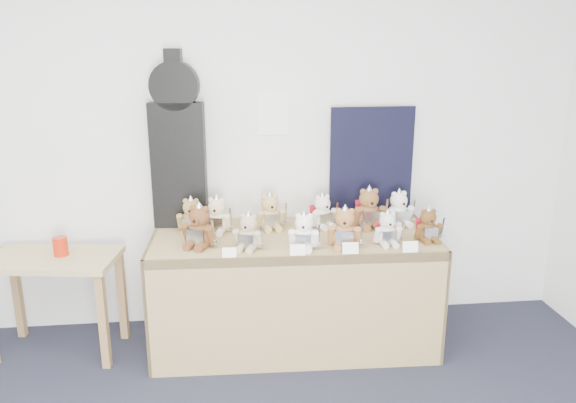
{
  "coord_description": "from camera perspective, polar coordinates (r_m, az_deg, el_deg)",
  "views": [
    {
      "loc": [
        0.51,
        -1.37,
        2.0
      ],
      "look_at": [
        0.89,
        1.99,
        1.03
      ],
      "focal_mm": 35.0,
      "sensor_mm": 36.0,
      "label": 1
    }
  ],
  "objects": [
    {
      "name": "room_shell",
      "position": [
        3.91,
        -1.58,
        8.94
      ],
      "size": [
        6.0,
        6.0,
        6.0
      ],
      "color": "white",
      "rests_on": "floor"
    },
    {
      "name": "entry_card_c",
      "position": [
        3.38,
        6.36,
        -4.74
      ],
      "size": [
        0.1,
        0.02,
        0.07
      ],
      "primitive_type": "cube",
      "rotation": [
        -0.24,
        0.0,
        -0.03
      ],
      "color": "white",
      "rests_on": "display_table"
    },
    {
      "name": "entry_card_d",
      "position": [
        3.46,
        12.32,
        -4.52
      ],
      "size": [
        0.09,
        0.02,
        0.07
      ],
      "primitive_type": "cube",
      "rotation": [
        -0.24,
        0.0,
        -0.03
      ],
      "color": "white",
      "rests_on": "display_table"
    },
    {
      "name": "teddy_back_left",
      "position": [
        3.75,
        -7.23,
        -1.5
      ],
      "size": [
        0.22,
        0.2,
        0.27
      ],
      "rotation": [
        0.0,
        0.0,
        -0.24
      ],
      "color": "beige",
      "rests_on": "display_table"
    },
    {
      "name": "teddy_front_far_left",
      "position": [
        3.5,
        -8.98,
        -2.66
      ],
      "size": [
        0.24,
        0.24,
        0.3
      ],
      "rotation": [
        0.0,
        0.0,
        -0.44
      ],
      "color": "brown",
      "rests_on": "display_table"
    },
    {
      "name": "teddy_front_right",
      "position": [
        3.48,
        5.77,
        -2.81
      ],
      "size": [
        0.23,
        0.21,
        0.28
      ],
      "rotation": [
        0.0,
        0.0,
        -0.23
      ],
      "color": "#9A673A",
      "rests_on": "display_table"
    },
    {
      "name": "teddy_back_right",
      "position": [
        3.86,
        8.21,
        -0.82
      ],
      "size": [
        0.25,
        0.21,
        0.31
      ],
      "rotation": [
        0.0,
        0.0,
        0.04
      ],
      "color": "brown",
      "rests_on": "display_table"
    },
    {
      "name": "teddy_front_end",
      "position": [
        3.67,
        14.03,
        -2.47
      ],
      "size": [
        0.2,
        0.17,
        0.24
      ],
      "rotation": [
        0.0,
        0.0,
        0.07
      ],
      "color": "brown",
      "rests_on": "display_table"
    },
    {
      "name": "teddy_back_centre_right",
      "position": [
        3.84,
        3.53,
        -1.11
      ],
      "size": [
        0.22,
        0.2,
        0.26
      ],
      "rotation": [
        0.0,
        0.0,
        0.37
      ],
      "color": "white",
      "rests_on": "display_table"
    },
    {
      "name": "teddy_back_centre_left",
      "position": [
        3.79,
        -1.82,
        -1.16
      ],
      "size": [
        0.23,
        0.2,
        0.28
      ],
      "rotation": [
        0.0,
        0.0,
        0.15
      ],
      "color": "tan",
      "rests_on": "display_table"
    },
    {
      "name": "entry_card_a",
      "position": [
        3.33,
        -5.99,
        -5.18
      ],
      "size": [
        0.08,
        0.02,
        0.06
      ],
      "primitive_type": "cube",
      "rotation": [
        -0.24,
        0.0,
        -0.03
      ],
      "color": "white",
      "rests_on": "display_table"
    },
    {
      "name": "teddy_front_centre",
      "position": [
        3.43,
        1.63,
        -3.19
      ],
      "size": [
        0.21,
        0.19,
        0.26
      ],
      "rotation": [
        0.0,
        0.0,
        -0.21
      ],
      "color": "white",
      "rests_on": "display_table"
    },
    {
      "name": "teddy_front_far_right",
      "position": [
        3.56,
        10.05,
        -2.83
      ],
      "size": [
        0.2,
        0.16,
        0.24
      ],
      "rotation": [
        0.0,
        0.0,
        0.03
      ],
      "color": "silver",
      "rests_on": "display_table"
    },
    {
      "name": "guitar_case",
      "position": [
        3.81,
        -11.15,
        5.87
      ],
      "size": [
        0.37,
        0.14,
        1.18
      ],
      "rotation": [
        0.0,
        0.0,
        -0.1
      ],
      "color": "black",
      "rests_on": "display_table"
    },
    {
      "name": "teddy_front_left",
      "position": [
        3.44,
        -4.03,
        -3.19
      ],
      "size": [
        0.2,
        0.2,
        0.25
      ],
      "rotation": [
        0.0,
        0.0,
        -0.38
      ],
      "color": "tan",
      "rests_on": "display_table"
    },
    {
      "name": "teddy_back_far_left",
      "position": [
        3.79,
        -9.79,
        -1.51
      ],
      "size": [
        0.21,
        0.18,
        0.26
      ],
      "rotation": [
        0.0,
        0.0,
        -0.13
      ],
      "color": "#9E804A",
      "rests_on": "display_table"
    },
    {
      "name": "teddy_back_end",
      "position": [
        3.94,
        11.19,
        -0.83
      ],
      "size": [
        0.23,
        0.21,
        0.28
      ],
      "rotation": [
        0.0,
        0.0,
        0.27
      ],
      "color": "white",
      "rests_on": "display_table"
    },
    {
      "name": "side_table",
      "position": [
        3.96,
        -22.67,
        -6.82
      ],
      "size": [
        0.87,
        0.56,
        0.68
      ],
      "rotation": [
        0.0,
        0.0,
        -0.14
      ],
      "color": "tan",
      "rests_on": "floor"
    },
    {
      "name": "red_cup",
      "position": [
        3.89,
        -22.11,
        -4.23
      ],
      "size": [
        0.09,
        0.09,
        0.12
      ],
      "primitive_type": "cylinder",
      "color": "red",
      "rests_on": "side_table"
    },
    {
      "name": "display_table",
      "position": [
        3.68,
        0.69,
        -6.25
      ],
      "size": [
        1.89,
        0.84,
        0.78
      ],
      "rotation": [
        0.0,
        0.0,
        -0.03
      ],
      "color": "#93774B",
      "rests_on": "floor"
    },
    {
      "name": "navy_board",
      "position": [
        4.01,
        8.47,
        3.85
      ],
      "size": [
        0.6,
        0.04,
        0.8
      ],
      "primitive_type": "cube",
      "rotation": [
        0.0,
        0.0,
        0.03
      ],
      "color": "black",
      "rests_on": "display_table"
    },
    {
      "name": "entry_card_b",
      "position": [
        3.34,
        1.0,
        -4.94
      ],
      "size": [
        0.09,
        0.02,
        0.07
      ],
      "primitive_type": "cube",
      "rotation": [
        -0.24,
        0.0,
        -0.03
      ],
      "color": "white",
      "rests_on": "display_table"
    }
  ]
}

